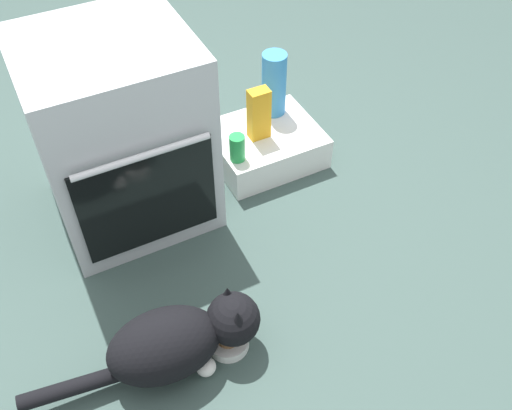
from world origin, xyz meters
The scene contains 8 objects.
ground centered at (0.00, 0.00, 0.00)m, with size 8.00×8.00×0.00m, color #384C47.
oven centered at (-0.10, 0.40, 0.39)m, with size 0.60×0.61×0.79m.
pantry_cabinet centered at (0.54, 0.43, 0.08)m, with size 0.47×0.39×0.15m, color white.
food_bowl centered at (-0.03, -0.38, 0.03)m, with size 0.14×0.14×0.08m.
cat centered at (-0.20, -0.37, 0.14)m, with size 0.80×0.28×0.26m.
water_bottle centered at (0.64, 0.54, 0.30)m, with size 0.11×0.11×0.30m, color #388CD1.
soda_can centered at (0.35, 0.32, 0.21)m, with size 0.07×0.07×0.12m, color green.
juice_carton centered at (0.50, 0.42, 0.27)m, with size 0.09×0.06×0.24m, color orange.
Camera 1 is at (-0.41, -1.34, 1.79)m, focal length 40.39 mm.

